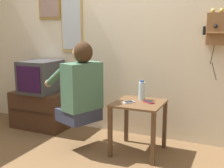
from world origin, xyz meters
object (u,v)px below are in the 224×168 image
cell_phone_held (129,102)px  framed_picture (49,4)px  person (81,86)px  wall_phone_antique (216,29)px  television (41,77)px  water_bottle (142,91)px  wall_mirror (72,22)px  cell_phone_spare (149,102)px

cell_phone_held → framed_picture: bearing=-164.6°
person → cell_phone_held: (0.52, 0.11, -0.15)m
cell_phone_held → wall_phone_antique: bearing=71.2°
person → framed_picture: bearing=73.8°
television → water_bottle: television is taller
wall_mirror → cell_phone_spare: (1.22, -0.47, -0.85)m
person → framed_picture: (-0.86, 0.67, 0.95)m
person → television: 0.94m
television → wall_phone_antique: size_ratio=0.66×
framed_picture → wall_phone_antique: bearing=-1.2°
wall_phone_antique → water_bottle: wall_phone_antique is taller
wall_phone_antique → wall_mirror: size_ratio=0.95×
cell_phone_held → wall_mirror: bearing=-170.9°
wall_mirror → wall_phone_antique: bearing=-1.3°
framed_picture → cell_phone_held: 1.85m
cell_phone_spare → wall_mirror: bearing=101.2°
framed_picture → water_bottle: size_ratio=1.88×
wall_phone_antique → cell_phone_held: wall_phone_antique is taller
person → water_bottle: size_ratio=4.03×
television → framed_picture: bearing=92.2°
person → water_bottle: 0.67m
television → water_bottle: (1.45, -0.11, -0.04)m
person → wall_phone_antique: bearing=-42.6°
framed_picture → water_bottle: bearing=-14.6°
framed_picture → wall_mirror: (0.35, -0.00, -0.25)m
framed_picture → cell_phone_spare: (1.57, -0.47, -1.10)m
framed_picture → wall_mirror: 0.43m
television → framed_picture: 1.00m
framed_picture → wall_mirror: framed_picture is taller
wall_phone_antique → cell_phone_spare: (-0.59, -0.43, -0.76)m
framed_picture → cell_phone_held: size_ratio=3.04×
person → framed_picture: 1.44m
framed_picture → cell_phone_held: framed_picture is taller
person → television: size_ratio=1.75×
wall_phone_antique → cell_phone_held: (-0.78, -0.52, -0.76)m
television → cell_phone_spare: (1.56, -0.20, -0.14)m
framed_picture → water_bottle: (1.46, -0.38, -1.01)m
person → wall_mirror: (-0.51, 0.67, 0.70)m
person → television: bearing=86.5°
wall_mirror → person: bearing=-52.7°
television → wall_mirror: (0.34, 0.27, 0.72)m
person → wall_mirror: wall_mirror is taller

